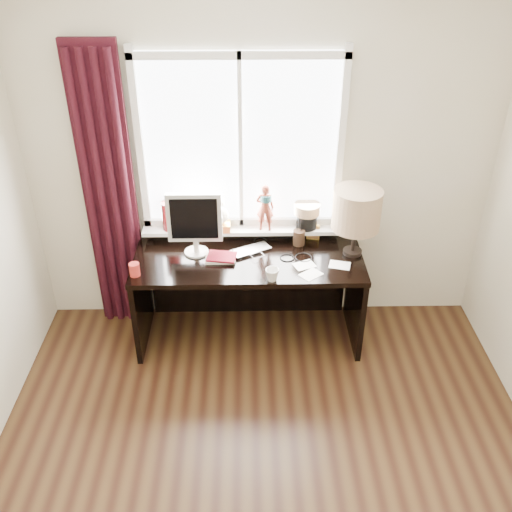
{
  "coord_description": "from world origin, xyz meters",
  "views": [
    {
      "loc": [
        -0.1,
        -1.94,
        3.01
      ],
      "look_at": [
        -0.05,
        1.25,
        1.0
      ],
      "focal_mm": 40.0,
      "sensor_mm": 36.0,
      "label": 1
    }
  ],
  "objects_px": {
    "laptop": "(251,250)",
    "monitor": "(194,220)",
    "desk": "(249,277)",
    "mug": "(272,274)",
    "red_cup": "(135,270)",
    "table_lamp": "(357,210)"
  },
  "relations": [
    {
      "from": "laptop",
      "to": "monitor",
      "type": "height_order",
      "value": "monitor"
    },
    {
      "from": "monitor",
      "to": "laptop",
      "type": "bearing_deg",
      "value": 2.09
    },
    {
      "from": "desk",
      "to": "monitor",
      "type": "height_order",
      "value": "monitor"
    },
    {
      "from": "laptop",
      "to": "mug",
      "type": "relative_size",
      "value": 3.07
    },
    {
      "from": "laptop",
      "to": "red_cup",
      "type": "distance_m",
      "value": 0.88
    },
    {
      "from": "mug",
      "to": "monitor",
      "type": "xyz_separation_m",
      "value": [
        -0.55,
        0.37,
        0.23
      ]
    },
    {
      "from": "laptop",
      "to": "desk",
      "type": "relative_size",
      "value": 0.18
    },
    {
      "from": "desk",
      "to": "table_lamp",
      "type": "distance_m",
      "value": 0.99
    },
    {
      "from": "laptop",
      "to": "red_cup",
      "type": "relative_size",
      "value": 3.08
    },
    {
      "from": "monitor",
      "to": "table_lamp",
      "type": "relative_size",
      "value": 0.94
    },
    {
      "from": "monitor",
      "to": "desk",
      "type": "bearing_deg",
      "value": 4.07
    },
    {
      "from": "laptop",
      "to": "red_cup",
      "type": "bearing_deg",
      "value": 172.1
    },
    {
      "from": "laptop",
      "to": "desk",
      "type": "bearing_deg",
      "value": 120.61
    },
    {
      "from": "mug",
      "to": "table_lamp",
      "type": "xyz_separation_m",
      "value": [
        0.61,
        0.34,
        0.31
      ]
    },
    {
      "from": "desk",
      "to": "monitor",
      "type": "distance_m",
      "value": 0.65
    },
    {
      "from": "desk",
      "to": "table_lamp",
      "type": "xyz_separation_m",
      "value": [
        0.78,
        -0.05,
        0.61
      ]
    },
    {
      "from": "red_cup",
      "to": "monitor",
      "type": "xyz_separation_m",
      "value": [
        0.41,
        0.29,
        0.23
      ]
    },
    {
      "from": "mug",
      "to": "monitor",
      "type": "relative_size",
      "value": 0.2
    },
    {
      "from": "mug",
      "to": "red_cup",
      "type": "bearing_deg",
      "value": 175.43
    },
    {
      "from": "mug",
      "to": "monitor",
      "type": "distance_m",
      "value": 0.7
    },
    {
      "from": "laptop",
      "to": "desk",
      "type": "height_order",
      "value": "laptop"
    },
    {
      "from": "table_lamp",
      "to": "mug",
      "type": "bearing_deg",
      "value": -150.84
    }
  ]
}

